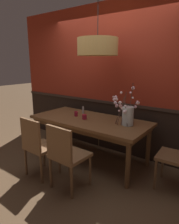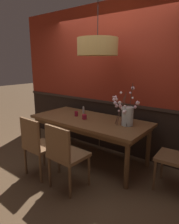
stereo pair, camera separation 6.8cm
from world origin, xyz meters
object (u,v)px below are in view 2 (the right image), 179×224
chair_head_east_end (179,155)px  chair_near_side_left (37,144)px  vase_with_blossoms (127,115)px  candle_holder_nearer_center (84,117)px  chair_near_side_right (65,153)px  chair_far_side_left (101,117)px  chair_far_side_right (132,122)px  candle_holder_nearer_edge (76,114)px  dining_table (90,123)px  pendant_lamp (98,47)px  condiment_bottle (83,110)px

chair_head_east_end → chair_near_side_left: bearing=-152.6°
chair_head_east_end → vase_with_blossoms: bearing=175.2°
chair_near_side_left → candle_holder_nearer_center: 0.90m
chair_near_side_right → vase_with_blossoms: (0.38, 0.96, 0.39)m
chair_far_side_left → chair_far_side_right: 0.70m
chair_far_side_left → candle_holder_nearer_edge: (0.04, -0.85, 0.26)m
chair_far_side_left → candle_holder_nearer_center: 0.99m
dining_table → chair_far_side_left: bearing=112.1°
chair_far_side_left → pendant_lamp: size_ratio=1.00×
vase_with_blossoms → pendant_lamp: (-0.52, -0.06, 1.00)m
candle_holder_nearer_edge → condiment_bottle: bearing=97.3°
dining_table → chair_near_side_left: bearing=-107.8°
chair_near_side_left → chair_near_side_right: 0.56m
dining_table → vase_with_blossoms: vase_with_blossoms is taller
dining_table → vase_with_blossoms: 0.70m
chair_far_side_left → condiment_bottle: (0.01, -0.60, 0.28)m
chair_far_side_left → vase_with_blossoms: bearing=-37.3°
chair_head_east_end → chair_far_side_right: 1.43m
chair_near_side_right → chair_head_east_end: chair_near_side_right is taller
dining_table → candle_holder_nearer_center: (-0.06, -0.06, 0.12)m
chair_near_side_left → condiment_bottle: chair_near_side_left is taller
dining_table → chair_near_side_left: size_ratio=2.21×
chair_near_side_left → chair_far_side_left: chair_far_side_left is taller
candle_holder_nearer_center → candle_holder_nearer_edge: candle_holder_nearer_edge is taller
candle_holder_nearer_edge → candle_holder_nearer_center: bearing=-14.0°
chair_far_side_right → condiment_bottle: size_ratio=7.32×
chair_far_side_left → chair_head_east_end: chair_far_side_left is taller
chair_near_side_left → candle_holder_nearer_edge: (-0.01, 0.89, 0.27)m
candle_holder_nearer_edge → chair_near_side_left: bearing=-89.2°
chair_far_side_right → chair_near_side_left: bearing=-109.5°
vase_with_blossoms → candle_holder_nearer_center: size_ratio=7.64×
chair_near_side_right → candle_holder_nearer_center: (-0.33, 0.81, 0.26)m
chair_head_east_end → candle_holder_nearer_center: 1.56m
chair_near_side_left → vase_with_blossoms: bearing=46.2°
chair_far_side_right → condiment_bottle: bearing=-135.7°
chair_near_side_left → vase_with_blossoms: vase_with_blossoms is taller
chair_near_side_right → dining_table: bearing=107.1°
chair_near_side_right → chair_far_side_right: bearing=87.3°
chair_far_side_right → condiment_bottle: chair_far_side_right is taller
condiment_bottle → pendant_lamp: size_ratio=0.14×
chair_head_east_end → condiment_bottle: bearing=172.9°
dining_table → candle_holder_nearer_edge: 0.32m
chair_near_side_right → condiment_bottle: (-0.60, 1.12, 0.28)m
condiment_bottle → vase_with_blossoms: bearing=-9.1°
pendant_lamp → chair_far_side_right: bearing=76.1°
vase_with_blossoms → candle_holder_nearer_center: 0.74m
dining_table → chair_near_side_left: 0.95m
dining_table → chair_near_side_left: chair_near_side_left is taller
candle_holder_nearer_edge → condiment_bottle: condiment_bottle is taller
vase_with_blossoms → pendant_lamp: pendant_lamp is taller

